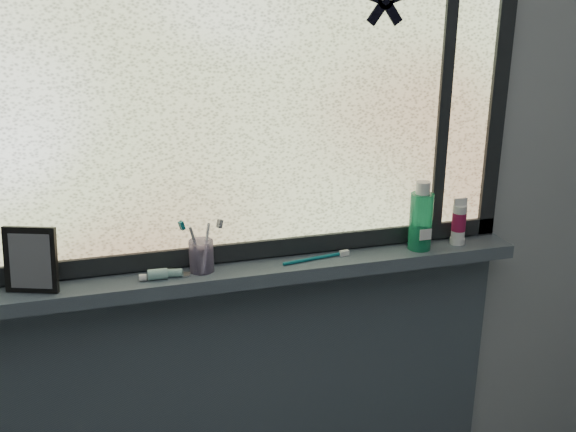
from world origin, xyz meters
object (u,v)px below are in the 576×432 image
(toothbrush_cup, at_px, (201,256))
(mouthwash_bottle, at_px, (421,216))
(cream_tube, at_px, (459,220))
(vanity_mirror, at_px, (31,260))

(toothbrush_cup, bearing_deg, mouthwash_bottle, -1.20)
(toothbrush_cup, relative_size, cream_tube, 0.85)
(mouthwash_bottle, relative_size, cream_tube, 1.66)
(toothbrush_cup, xyz_separation_m, mouthwash_bottle, (0.65, -0.01, 0.06))
(toothbrush_cup, height_order, cream_tube, cream_tube)
(toothbrush_cup, relative_size, mouthwash_bottle, 0.52)
(vanity_mirror, relative_size, cream_tube, 1.64)
(vanity_mirror, height_order, toothbrush_cup, vanity_mirror)
(vanity_mirror, xyz_separation_m, mouthwash_bottle, (1.08, -0.01, 0.02))
(toothbrush_cup, distance_m, mouthwash_bottle, 0.65)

